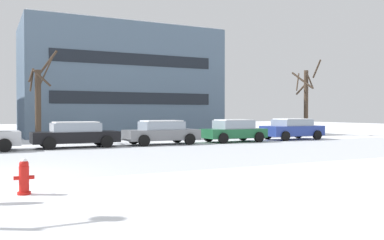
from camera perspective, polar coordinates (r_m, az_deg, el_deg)
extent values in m
cylinder|color=red|center=(10.24, -22.07, -9.29)|extent=(0.30, 0.30, 0.06)
cylinder|color=red|center=(10.19, -22.08, -7.52)|extent=(0.22, 0.22, 0.58)
sphere|color=red|center=(10.15, -22.10, -5.65)|extent=(0.21, 0.21, 0.21)
cylinder|color=red|center=(10.18, -22.99, -7.37)|extent=(0.12, 0.09, 0.09)
cylinder|color=red|center=(10.20, -21.18, -7.34)|extent=(0.12, 0.09, 0.09)
sphere|color=white|center=(10.14, -22.10, -5.34)|extent=(0.15, 0.15, 0.15)
cylinder|color=black|center=(23.24, -24.57, -2.85)|extent=(0.64, 0.23, 0.64)
cylinder|color=black|center=(21.31, -24.37, -3.19)|extent=(0.64, 0.23, 0.64)
cube|color=black|center=(22.89, -15.69, -2.26)|extent=(4.47, 1.74, 0.57)
cube|color=#8C99A8|center=(22.87, -15.70, -0.96)|extent=(2.46, 1.59, 0.47)
cube|color=white|center=(22.86, -15.70, -0.30)|extent=(2.24, 1.47, 0.06)
cylinder|color=black|center=(24.07, -12.70, -2.65)|extent=(0.64, 0.23, 0.64)
cylinder|color=black|center=(22.39, -11.61, -2.93)|extent=(0.64, 0.23, 0.64)
cylinder|color=black|center=(23.54, -19.57, -2.77)|extent=(0.64, 0.23, 0.64)
cylinder|color=black|center=(21.81, -18.99, -3.06)|extent=(0.64, 0.23, 0.64)
cube|color=slate|center=(24.17, -4.21, -2.03)|extent=(4.31, 1.76, 0.59)
cube|color=#8C99A8|center=(24.15, -4.21, -0.76)|extent=(2.38, 1.61, 0.48)
cube|color=white|center=(24.14, -4.21, -0.12)|extent=(2.16, 1.49, 0.06)
cylinder|color=black|center=(25.55, -2.08, -2.42)|extent=(0.64, 0.23, 0.64)
cylinder|color=black|center=(23.96, -0.31, -2.65)|extent=(0.64, 0.23, 0.64)
cylinder|color=black|center=(24.52, -8.03, -2.57)|extent=(0.64, 0.23, 0.64)
cylinder|color=black|center=(22.86, -6.60, -2.83)|extent=(0.64, 0.23, 0.64)
cube|color=#1E6038|center=(26.32, 5.74, -1.82)|extent=(4.04, 1.80, 0.56)
cube|color=#8C99A8|center=(26.30, 5.74, -0.63)|extent=(2.22, 1.65, 0.53)
cube|color=white|center=(26.30, 5.74, 0.01)|extent=(2.02, 1.52, 0.06)
cylinder|color=black|center=(27.81, 7.01, -2.15)|extent=(0.64, 0.23, 0.64)
cylinder|color=black|center=(26.32, 9.20, -2.33)|extent=(0.64, 0.23, 0.64)
cylinder|color=black|center=(26.44, 2.29, -2.30)|extent=(0.64, 0.23, 0.64)
cylinder|color=black|center=(24.88, 4.32, -2.51)|extent=(0.64, 0.23, 0.64)
cube|color=#283D93|center=(29.36, 13.60, -1.44)|extent=(4.24, 1.91, 0.68)
cube|color=#8C99A8|center=(29.34, 13.60, -0.35)|extent=(2.34, 1.74, 0.44)
cube|color=white|center=(29.34, 13.61, 0.13)|extent=(2.13, 1.61, 0.06)
cylinder|color=black|center=(31.00, 14.39, -1.85)|extent=(0.64, 0.23, 0.64)
cylinder|color=black|center=(29.59, 16.83, -1.99)|extent=(0.64, 0.23, 0.64)
cylinder|color=black|center=(29.26, 10.33, -2.00)|extent=(0.64, 0.23, 0.64)
cylinder|color=black|center=(27.76, 12.71, -2.17)|extent=(0.64, 0.23, 0.64)
cylinder|color=#423326|center=(26.58, -20.40, 1.73)|extent=(0.36, 0.36, 4.42)
cylinder|color=#423326|center=(26.19, -19.90, 5.43)|extent=(1.10, 0.53, 0.97)
cylinder|color=#423326|center=(27.30, -19.32, 7.27)|extent=(1.18, 1.34, 1.62)
cylinder|color=#423326|center=(26.72, -21.18, 5.05)|extent=(0.35, 0.81, 1.32)
cylinder|color=#423326|center=(26.78, -21.22, 5.77)|extent=(0.44, 0.85, 0.90)
cylinder|color=#423326|center=(27.07, -19.39, 6.39)|extent=(0.77, 1.16, 1.74)
cylinder|color=#423326|center=(35.48, 15.39, 2.30)|extent=(0.35, 0.35, 5.34)
cylinder|color=#423326|center=(34.79, 14.89, 5.31)|extent=(0.93, 1.66, 1.42)
cylinder|color=#423326|center=(35.84, 14.70, 4.05)|extent=(1.17, 0.39, 0.89)
cylinder|color=#423326|center=(35.64, 14.33, 5.12)|extent=(1.13, 1.03, 1.57)
cylinder|color=#423326|center=(35.92, 16.77, 6.73)|extent=(0.90, 1.74, 1.35)
cylinder|color=#423326|center=(35.29, 15.87, 5.31)|extent=(0.91, 0.17, 1.45)
cube|color=slate|center=(36.01, -9.95, 5.08)|extent=(15.71, 8.69, 8.83)
cube|color=white|center=(36.60, -9.98, 12.07)|extent=(15.39, 8.51, 0.10)
cube|color=black|center=(31.77, -7.73, 2.97)|extent=(12.56, 0.04, 0.90)
cube|color=black|center=(32.01, -7.74, 8.24)|extent=(12.56, 0.04, 0.90)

